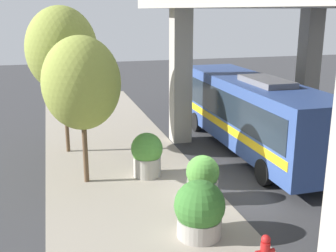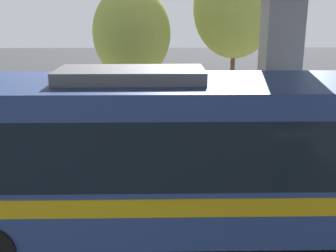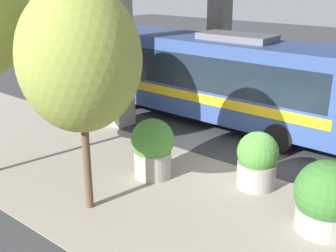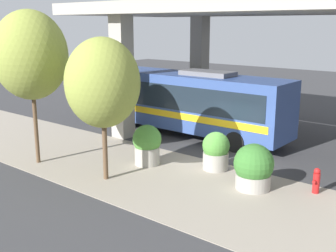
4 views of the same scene
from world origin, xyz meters
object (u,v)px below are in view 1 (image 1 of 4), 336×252
(planter_front, at_px, (203,179))
(planter_middle, at_px, (147,154))
(fire_hydrant, at_px, (265,252))
(street_tree_near, at_px, (62,50))
(bus, at_px, (252,111))
(street_tree_far, at_px, (82,83))
(planter_back, at_px, (200,210))

(planter_front, height_order, planter_middle, planter_middle)
(fire_hydrant, bearing_deg, street_tree_near, 111.90)
(fire_hydrant, xyz_separation_m, planter_middle, (-1.45, 6.82, 0.41))
(bus, distance_m, street_tree_far, 7.97)
(planter_front, bearing_deg, bus, 47.40)
(planter_front, distance_m, planter_back, 2.40)
(planter_back, distance_m, street_tree_near, 10.09)
(bus, bearing_deg, street_tree_near, 164.51)
(planter_middle, distance_m, street_tree_far, 3.72)
(planter_middle, distance_m, street_tree_near, 6.10)
(planter_back, distance_m, street_tree_far, 6.38)
(planter_middle, bearing_deg, street_tree_near, 126.32)
(planter_middle, xyz_separation_m, planter_back, (0.42, -4.86, -0.08))
(planter_middle, height_order, planter_back, planter_middle)
(planter_front, bearing_deg, street_tree_far, 143.66)
(planter_back, height_order, street_tree_far, street_tree_far)
(bus, relative_size, fire_hydrant, 11.70)
(planter_front, xyz_separation_m, planter_middle, (-1.33, 2.64, 0.10))
(planter_front, distance_m, street_tree_near, 8.64)
(street_tree_far, bearing_deg, bus, 11.63)
(bus, height_order, fire_hydrant, bus)
(planter_front, relative_size, planter_back, 0.94)
(bus, bearing_deg, planter_front, -132.60)
(planter_front, bearing_deg, street_tree_near, 122.66)
(street_tree_near, xyz_separation_m, street_tree_far, (0.50, -3.81, -0.87))
(bus, distance_m, planter_back, 8.17)
(fire_hydrant, distance_m, street_tree_near, 12.26)
(planter_middle, xyz_separation_m, street_tree_far, (-2.35, 0.06, 2.89))
(planter_back, height_order, street_tree_near, street_tree_near)
(street_tree_near, bearing_deg, planter_front, -57.34)
(street_tree_near, bearing_deg, fire_hydrant, -68.10)
(bus, xyz_separation_m, fire_hydrant, (-3.80, -8.45, -1.45))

